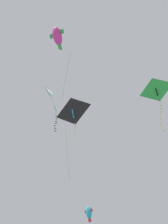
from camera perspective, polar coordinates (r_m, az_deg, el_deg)
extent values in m
cube|color=white|center=(31.34, -5.35, 2.02)|extent=(0.79, 2.12, 2.02)
cylinder|color=#1EB2C6|center=(31.36, -5.29, 2.03)|extent=(1.22, 0.32, 2.19)
cylinder|color=#1EB2C6|center=(31.41, -5.43, 2.33)|extent=(0.53, 1.68, 0.05)
cylinder|color=#47474C|center=(30.95, -4.48, -0.15)|extent=(0.03, 0.04, 0.23)
cube|color=black|center=(30.89, -4.51, -0.33)|extent=(0.02, 0.17, 0.06)
cylinder|color=#47474C|center=(30.83, -4.48, -0.52)|extent=(0.01, 0.05, 0.23)
cube|color=black|center=(30.78, -4.46, -0.71)|extent=(0.14, 0.13, 0.06)
cylinder|color=#47474C|center=(30.74, -4.45, -0.91)|extent=(0.03, 0.03, 0.23)
cube|color=black|center=(30.69, -4.44, -1.10)|extent=(0.16, 0.10, 0.06)
cylinder|color=#47474C|center=(30.65, -4.45, -1.30)|extent=(0.03, 0.01, 0.23)
cube|color=black|center=(30.60, -4.46, -1.49)|extent=(0.16, 0.09, 0.06)
cylinder|color=#47474C|center=(30.52, -4.50, -1.65)|extent=(0.07, 0.05, 0.23)
cube|color=black|center=(30.44, -4.53, -1.82)|extent=(0.16, 0.08, 0.06)
cylinder|color=#47474C|center=(30.41, -4.63, -2.03)|extent=(0.08, 0.09, 0.23)
cube|color=black|center=(30.38, -4.72, -2.23)|extent=(0.16, 0.09, 0.06)
cylinder|color=#47474C|center=(30.33, -4.66, -2.42)|extent=(0.04, 0.08, 0.23)
cube|color=black|center=(30.27, -4.60, -2.61)|extent=(0.17, 0.06, 0.06)
cylinder|color=#47474C|center=(30.23, -4.61, -2.82)|extent=(0.04, 0.02, 0.23)
cube|color=black|center=(30.20, -4.61, -3.02)|extent=(0.17, 0.06, 0.06)
cylinder|color=#47474C|center=(29.85, -2.76, -5.45)|extent=(0.05, 2.05, 6.18)
ellipsoid|color=#DB2D93|center=(28.69, -4.30, 12.02)|extent=(1.42, 1.35, 1.64)
cube|color=green|center=(28.93, -5.02, 12.07)|extent=(0.48, 0.53, 0.32)
cube|color=green|center=(28.57, -3.73, 12.64)|extent=(0.48, 0.53, 0.32)
cube|color=green|center=(28.40, -3.89, 10.36)|extent=(0.52, 0.44, 0.63)
sphere|color=black|center=(29.19, -4.53, 12.65)|extent=(0.20, 0.19, 0.16)
sphere|color=black|center=(29.00, -3.86, 12.95)|extent=(0.20, 0.19, 0.16)
cylinder|color=#47474C|center=(26.55, -2.85, 6.07)|extent=(0.83, 0.91, 5.25)
pyramid|color=green|center=(28.44, 11.48, 3.50)|extent=(1.75, 2.16, 1.20)
cube|color=black|center=(28.54, 11.68, 3.19)|extent=(0.64, 0.44, 0.78)
cube|color=black|center=(28.50, 11.12, 4.60)|extent=(0.37, 0.50, 0.14)
cylinder|color=#47474C|center=(28.28, 11.98, 1.95)|extent=(0.04, 0.04, 0.32)
cube|color=yellow|center=(28.20, 12.05, 1.68)|extent=(0.12, 0.15, 0.06)
cylinder|color=#47474C|center=(28.14, 12.11, 1.39)|extent=(0.04, 0.05, 0.32)
cube|color=yellow|center=(28.08, 12.16, 1.09)|extent=(0.17, 0.05, 0.06)
cylinder|color=#47474C|center=(27.99, 12.23, 0.82)|extent=(0.04, 0.03, 0.32)
cube|color=yellow|center=(27.91, 12.30, 0.55)|extent=(0.17, 0.07, 0.06)
cylinder|color=#47474C|center=(27.83, 12.32, 0.26)|extent=(0.02, 0.02, 0.32)
cube|color=yellow|center=(27.76, 12.34, -0.03)|extent=(0.15, 0.11, 0.06)
cylinder|color=#47474C|center=(27.67, 12.19, -0.32)|extent=(0.08, 0.17, 0.32)
cube|color=yellow|center=(27.58, 12.05, -0.61)|extent=(0.04, 0.17, 0.06)
cylinder|color=#47474C|center=(27.47, 12.08, -0.86)|extent=(0.09, 0.05, 0.32)
cube|color=yellow|center=(27.36, 12.12, -1.11)|extent=(0.17, 0.06, 0.06)
cylinder|color=#47474C|center=(27.30, 12.17, -1.41)|extent=(0.02, 0.03, 0.32)
cube|color=yellow|center=(27.24, 12.21, -1.72)|extent=(0.16, 0.10, 0.06)
cylinder|color=#47474C|center=(27.20, 12.31, -2.04)|extent=(0.05, 0.10, 0.32)
cube|color=yellow|center=(27.17, 12.41, -2.37)|extent=(0.15, 0.12, 0.06)
cylinder|color=#47474C|center=(27.10, 12.55, -2.66)|extent=(0.06, 0.10, 0.32)
cube|color=yellow|center=(27.03, 12.70, -2.95)|extent=(0.16, 0.08, 0.06)
pyramid|color=black|center=(34.76, -1.69, 0.11)|extent=(2.25, 2.87, 1.89)
cube|color=#1EB2C6|center=(34.84, -1.46, -0.31)|extent=(0.82, 0.60, 1.06)
cube|color=#1EB2C6|center=(35.02, -1.90, 1.40)|extent=(0.52, 0.69, 0.21)
cylinder|color=#47474C|center=(34.43, -1.46, -1.65)|extent=(0.05, 0.02, 0.29)
cube|color=yellow|center=(34.38, -1.46, -1.88)|extent=(0.17, 0.07, 0.06)
cylinder|color=#47474C|center=(34.32, -1.45, -2.09)|extent=(0.01, 0.03, 0.29)
cube|color=yellow|center=(34.26, -1.44, -2.31)|extent=(0.15, 0.11, 0.06)
cylinder|color=#47474C|center=(34.18, -1.42, -2.51)|extent=(0.04, 0.02, 0.29)
cube|color=yellow|center=(34.10, -1.41, -2.72)|extent=(0.07, 0.17, 0.06)
cylinder|color=#47474C|center=(34.03, -1.43, -2.93)|extent=(0.01, 0.04, 0.29)
cube|color=yellow|center=(33.97, -1.46, -3.14)|extent=(0.12, 0.15, 0.06)
cylinder|color=#47474C|center=(33.90, -1.50, -3.36)|extent=(0.01, 0.05, 0.29)
cube|color=yellow|center=(33.84, -1.54, -3.57)|extent=(0.17, 0.05, 0.06)
cylinder|color=#47474C|center=(33.76, -1.55, -3.78)|extent=(0.05, 0.03, 0.29)
cube|color=yellow|center=(33.68, -1.56, -3.98)|extent=(0.13, 0.14, 0.06)
ellipsoid|color=#1EB2C6|center=(32.64, 0.78, -15.79)|extent=(0.82, 0.77, 1.16)
cube|color=red|center=(32.84, 0.38, -15.65)|extent=(0.24, 0.38, 0.24)
cube|color=red|center=(32.47, 1.11, -15.48)|extent=(0.24, 0.38, 0.24)
cube|color=red|center=(32.58, 0.94, -16.91)|extent=(0.37, 0.21, 0.40)
sphere|color=black|center=(32.93, 0.76, -15.23)|extent=(0.13, 0.12, 0.10)
sphere|color=black|center=(32.73, 1.14, -15.14)|extent=(0.13, 0.12, 0.10)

